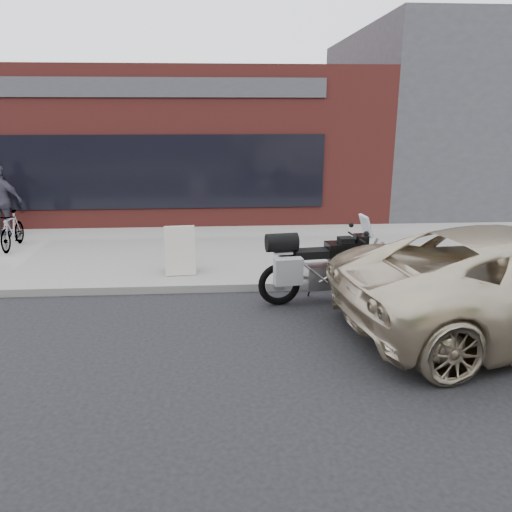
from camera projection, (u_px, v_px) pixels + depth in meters
ground at (210, 417)px, 5.60m from camera, size 120.00×120.00×0.00m
near_sidewalk at (216, 247)px, 12.28m from camera, size 44.00×6.00×0.15m
storefront at (162, 141)px, 18.24m from camera, size 14.00×10.07×4.50m
neighbour_building at (482, 119)px, 18.81m from camera, size 10.00×10.00×6.00m
motorcycle at (318, 266)px, 8.78m from camera, size 2.46×0.98×1.56m
bicycle_rear at (12, 230)px, 11.80m from camera, size 0.47×1.49×0.88m
sandwich_sign at (180, 249)px, 10.04m from camera, size 0.64×0.60×0.96m
cafe_patron_right at (2, 201)px, 12.86m from camera, size 1.15×0.65×1.84m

